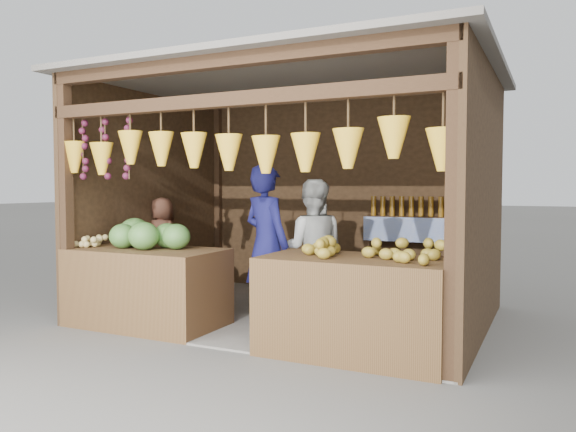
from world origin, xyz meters
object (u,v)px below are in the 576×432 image
Objects in this scene: counter_left at (147,287)px; vendor_seated at (162,239)px; man_standing at (266,244)px; woman_standing at (312,249)px; counter_right at (356,306)px.

vendor_seated is at bearing 121.01° from counter_left.
woman_standing is (0.36, 0.38, -0.08)m from man_standing.
counter_left is 1.52× the size of vendor_seated.
man_standing reaches higher than counter_left.
counter_right is 1.41m from woman_standing.
woman_standing is at bearing -166.02° from vendor_seated.
vendor_seated is (-1.70, 0.42, -0.05)m from man_standing.
counter_left is 2.28m from counter_right.
counter_left is 0.99× the size of counter_right.
counter_right is 3.14m from vendor_seated.
man_standing is at bearing -178.80° from vendor_seated.
woman_standing reaches higher than counter_right.
vendor_seated is (-2.06, 0.04, 0.03)m from woman_standing.
counter_right is (2.28, -0.03, 0.02)m from counter_left.
counter_left is 1.04× the size of woman_standing.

